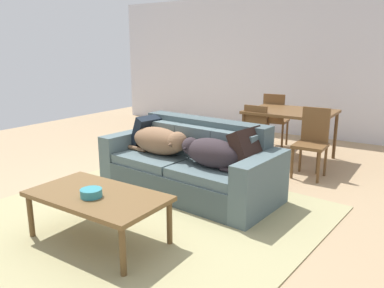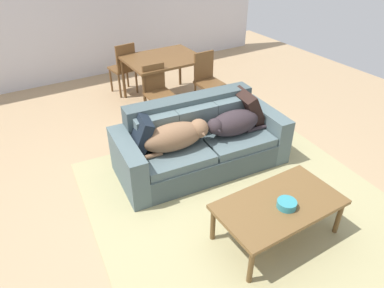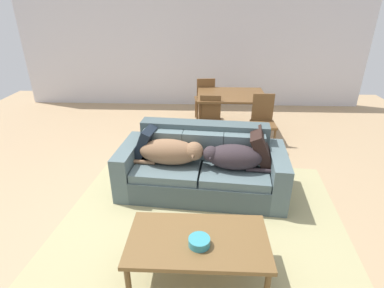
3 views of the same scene
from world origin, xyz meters
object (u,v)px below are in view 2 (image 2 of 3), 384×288
at_px(dining_chair_near_right, 207,78).
at_px(throw_pillow_by_right_arm, 249,107).
at_px(bowl_on_coffee_table, 287,204).
at_px(dining_chair_near_left, 157,90).
at_px(dining_chair_far_left, 124,66).
at_px(dog_on_left_cushion, 177,136).
at_px(coffee_table, 279,206).
at_px(dog_on_right_cushion, 232,123).
at_px(dining_table, 163,62).
at_px(throw_pillow_by_left_arm, 140,134).
at_px(couch, 199,142).

bearing_deg(dining_chair_near_right, throw_pillow_by_right_arm, -100.97).
distance_m(throw_pillow_by_right_arm, bowl_on_coffee_table, 1.70).
bearing_deg(dining_chair_near_left, throw_pillow_by_right_arm, -64.08).
relative_size(throw_pillow_by_right_arm, dining_chair_far_left, 0.48).
xyz_separation_m(dog_on_left_cushion, dining_chair_near_left, (0.49, 1.51, -0.11)).
height_order(coffee_table, dining_chair_far_left, dining_chair_far_left).
distance_m(dog_on_left_cushion, throw_pillow_by_right_arm, 1.14).
xyz_separation_m(dog_on_right_cushion, throw_pillow_by_right_arm, (0.39, 0.17, 0.04)).
height_order(dog_on_right_cushion, coffee_table, dog_on_right_cushion).
distance_m(coffee_table, dining_table, 3.46).
xyz_separation_m(throw_pillow_by_left_arm, throw_pillow_by_right_arm, (1.50, -0.13, 0.01)).
height_order(couch, dog_on_right_cushion, couch).
bearing_deg(coffee_table, bowl_on_coffee_table, -80.83).
bearing_deg(dining_table, throw_pillow_by_right_arm, -82.88).
height_order(couch, dining_table, couch).
bearing_deg(dog_on_left_cushion, dining_chair_near_left, 77.01).
distance_m(dog_on_right_cushion, dining_chair_near_left, 1.62).
bearing_deg(bowl_on_coffee_table, dog_on_left_cushion, 104.52).
relative_size(dining_table, dining_chair_near_left, 1.44).
bearing_deg(coffee_table, dog_on_left_cushion, 104.80).
xyz_separation_m(dog_on_left_cushion, dining_table, (0.89, 2.05, 0.10)).
bearing_deg(couch, dog_on_right_cushion, -21.38).
height_order(throw_pillow_by_right_arm, dining_chair_near_right, dining_chair_near_right).
xyz_separation_m(throw_pillow_by_left_arm, dining_chair_far_left, (0.78, 2.43, -0.10)).
xyz_separation_m(throw_pillow_by_right_arm, bowl_on_coffee_table, (-0.76, -1.51, -0.15)).
xyz_separation_m(dog_on_left_cushion, coffee_table, (0.36, -1.36, -0.19)).
relative_size(dog_on_left_cushion, dog_on_right_cushion, 1.14).
height_order(bowl_on_coffee_table, dining_table, dining_table).
relative_size(coffee_table, dining_table, 0.99).
bearing_deg(throw_pillow_by_right_arm, coffee_table, -118.22).
distance_m(throw_pillow_by_left_arm, coffee_table, 1.75).
height_order(dining_chair_near_right, dining_chair_far_left, dining_chair_far_left).
height_order(coffee_table, bowl_on_coffee_table, bowl_on_coffee_table).
bearing_deg(dining_chair_far_left, dog_on_left_cushion, 74.77).
bearing_deg(dining_chair_far_left, throw_pillow_by_left_arm, 65.78).
height_order(dining_table, dining_chair_near_right, dining_chair_near_right).
height_order(dog_on_right_cushion, bowl_on_coffee_table, dog_on_right_cushion).
relative_size(dog_on_right_cushion, throw_pillow_by_left_arm, 1.92).
relative_size(dog_on_left_cushion, dining_chair_near_left, 1.11).
relative_size(throw_pillow_by_left_arm, bowl_on_coffee_table, 2.37).
bearing_deg(coffee_table, dining_chair_far_left, 89.32).
distance_m(couch, dining_chair_near_right, 1.71).
relative_size(dog_on_left_cushion, dining_chair_near_right, 1.04).
relative_size(couch, dining_table, 1.77).
xyz_separation_m(dining_chair_near_left, dining_chair_far_left, (-0.09, 1.14, 0.04)).
xyz_separation_m(throw_pillow_by_right_arm, dining_table, (-0.25, 1.97, 0.07)).
relative_size(bowl_on_coffee_table, dining_chair_near_left, 0.21).
bearing_deg(dining_chair_near_right, coffee_table, -110.45).
height_order(dog_on_left_cushion, coffee_table, dog_on_left_cushion).
bearing_deg(dining_chair_near_left, bowl_on_coffee_table, -90.54).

